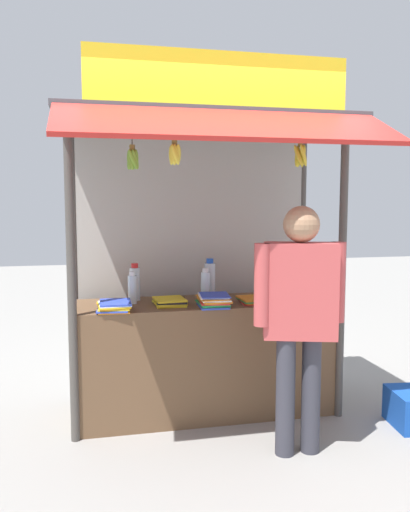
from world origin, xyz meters
name	(u,v)px	position (x,y,z in m)	size (l,w,h in m)	color
ground_plane	(205,411)	(0.00, 0.00, 0.00)	(20.00, 20.00, 0.00)	gray
stall_counter	(205,357)	(0.00, 0.00, 0.43)	(1.95, 0.61, 0.86)	brown
stall_structure	(202,210)	(0.00, 0.11, 1.56)	(2.15, 1.49, 2.59)	#4C4742
water_bottle_left	(205,286)	(0.01, 0.04, 0.98)	(0.07, 0.07, 0.25)	silver
water_bottle_far_right	(132,289)	(-0.55, 0.04, 0.98)	(0.07, 0.07, 0.24)	silver
water_bottle_right	(210,279)	(0.08, 0.19, 1.01)	(0.09, 0.09, 0.31)	silver
water_bottle_back_right	(135,283)	(-0.52, 0.18, 1.00)	(0.08, 0.08, 0.29)	silver
magazine_stack_front_right	(170,302)	(-0.28, -0.08, 0.89)	(0.25, 0.26, 0.05)	yellow
magazine_stack_mid_left	(255,300)	(0.36, -0.13, 0.89)	(0.24, 0.26, 0.04)	red
magazine_stack_front_left	(213,300)	(0.02, -0.20, 0.91)	(0.24, 0.29, 0.09)	blue
magazine_stack_far_left	(114,306)	(-0.69, -0.19, 0.90)	(0.25, 0.29, 0.07)	orange
banana_bunch_leftmost	(133,159)	(-0.57, -0.41, 1.90)	(0.09, 0.09, 0.28)	#332D23
banana_bunch_rightmost	(175,154)	(-0.29, -0.41, 1.93)	(0.09, 0.09, 0.25)	#332D23
banana_bunch_inner_right	(300,155)	(0.59, -0.41, 1.94)	(0.11, 0.10, 0.25)	#332D23
vendor_person	(300,307)	(0.44, -0.79, 0.96)	(0.61, 0.32, 1.60)	#383842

